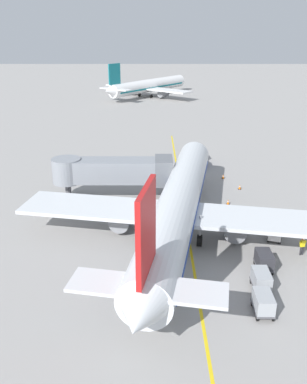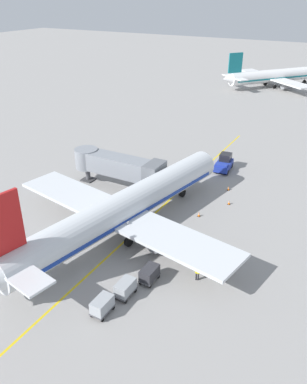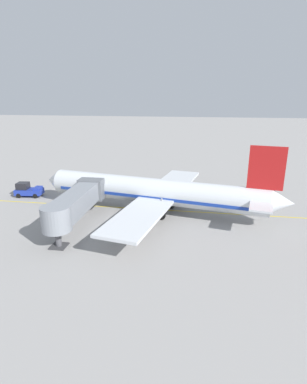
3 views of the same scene
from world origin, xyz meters
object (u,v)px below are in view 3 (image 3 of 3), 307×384
object	(u,v)px
baggage_cart_second_in_train	(216,197)
safety_cone_wing_tip	(95,190)
baggage_tug_lead	(166,189)
safety_cone_nose_left	(117,195)
ground_crew_wing_walker	(185,186)
baggage_cart_front	(198,194)
jet_bridge	(75,203)
pushback_tractor	(28,190)
safety_cone_nose_right	(71,191)
baggage_cart_third_in_train	(235,199)
parked_airliner	(155,192)

from	to	relation	value
baggage_cart_second_in_train	safety_cone_wing_tip	bearing A→B (deg)	83.23
baggage_tug_lead	safety_cone_nose_left	size ratio (longest dim) A/B	4.65
ground_crew_wing_walker	safety_cone_wing_tip	bearing A→B (deg)	98.46
safety_cone_nose_left	ground_crew_wing_walker	bearing A→B (deg)	-67.61
baggage_cart_front	baggage_cart_second_in_train	xyz separation A→B (m)	(-0.93, -2.85, 0.00)
baggage_cart_front	baggage_cart_second_in_train	distance (m)	3.00
jet_bridge	safety_cone_nose_left	size ratio (longest dim) A/B	23.54
baggage_tug_lead	baggage_cart_front	bearing A→B (deg)	-113.59
pushback_tractor	safety_cone_wing_tip	world-z (taller)	pushback_tractor
ground_crew_wing_walker	safety_cone_wing_tip	distance (m)	16.25
jet_bridge	safety_cone_wing_tip	size ratio (longest dim) A/B	23.54
safety_cone_wing_tip	baggage_cart_second_in_train	bearing A→B (deg)	-96.77
safety_cone_nose_left	safety_cone_wing_tip	size ratio (longest dim) A/B	1.00
safety_cone_nose_left	baggage_cart_second_in_train	bearing A→B (deg)	-90.94
safety_cone_nose_right	baggage_tug_lead	bearing A→B (deg)	-82.12
baggage_cart_second_in_train	ground_crew_wing_walker	size ratio (longest dim) A/B	1.72
jet_bridge	safety_cone_wing_tip	distance (m)	16.08
ground_crew_wing_walker	jet_bridge	bearing A→B (deg)	143.83
baggage_cart_third_in_train	safety_cone_nose_right	size ratio (longest dim) A/B	4.93
baggage_cart_front	baggage_cart_second_in_train	world-z (taller)	same
parked_airliner	safety_cone_nose_left	xyz separation A→B (m)	(6.22, 7.52, -2.90)
jet_bridge	safety_cone_wing_tip	world-z (taller)	jet_bridge
parked_airliner	safety_cone_nose_left	size ratio (longest dim) A/B	63.02
pushback_tractor	baggage_cart_third_in_train	xyz separation A→B (m)	(1.45, -34.44, -0.15)
jet_bridge	baggage_cart_second_in_train	size ratio (longest dim) A/B	4.78
pushback_tractor	ground_crew_wing_walker	size ratio (longest dim) A/B	2.72
baggage_cart_second_in_train	baggage_cart_third_in_train	distance (m)	2.90
safety_cone_nose_left	safety_cone_nose_right	world-z (taller)	same
baggage_cart_front	safety_cone_wing_tip	distance (m)	18.55
baggage_cart_third_in_train	ground_crew_wing_walker	world-z (taller)	ground_crew_wing_walker
baggage_cart_second_in_train	safety_cone_nose_right	size ratio (longest dim) A/B	4.93
jet_bridge	safety_cone_nose_right	xyz separation A→B (m)	(14.01, 6.91, -3.16)
baggage_cart_second_in_train	ground_crew_wing_walker	distance (m)	7.20
baggage_cart_second_in_train	safety_cone_nose_right	bearing A→B (deg)	87.58
parked_airliner	baggage_cart_third_in_train	distance (m)	13.23
baggage_cart_second_in_train	baggage_cart_front	bearing A→B (deg)	71.87
pushback_tractor	baggage_cart_front	world-z (taller)	pushback_tractor
safety_cone_nose_left	baggage_tug_lead	bearing A→B (deg)	-68.90
parked_airliner	safety_cone_nose_left	bearing A→B (deg)	50.41
jet_bridge	ground_crew_wing_walker	bearing A→B (deg)	-36.17
baggage_cart_third_in_train	safety_cone_nose_left	world-z (taller)	baggage_cart_third_in_train
baggage_tug_lead	ground_crew_wing_walker	size ratio (longest dim) A/B	1.62
ground_crew_wing_walker	safety_cone_wing_tip	xyz separation A→B (m)	(-2.39, 16.06, -0.66)
pushback_tractor	safety_cone_nose_left	distance (m)	15.25
safety_cone_nose_right	baggage_cart_front	bearing A→B (deg)	-90.34
baggage_cart_third_in_train	safety_cone_nose_left	size ratio (longest dim) A/B	4.93
parked_airliner	safety_cone_nose_right	distance (m)	17.89
pushback_tractor	jet_bridge	bearing A→B (deg)	-129.50
baggage_tug_lead	baggage_cart_second_in_train	distance (m)	9.12
baggage_cart_front	safety_cone_wing_tip	world-z (taller)	baggage_cart_front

